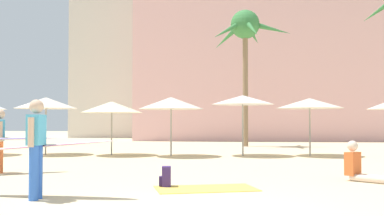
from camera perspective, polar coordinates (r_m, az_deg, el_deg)
name	(u,v)px	position (r m, az deg, el deg)	size (l,w,h in m)	color
hotel_pink	(253,37)	(38.15, 7.59, 8.71)	(17.48, 11.72, 16.52)	beige
hotel_tower_gray	(161,5)	(45.60, -3.86, 12.72)	(14.30, 11.49, 25.49)	beige
palm_tree_left	(245,32)	(25.75, 6.67, 9.41)	(4.36, 4.72, 7.53)	#896B4C
cafe_umbrella_0	(46,103)	(19.59, -17.73, 0.60)	(2.51, 2.51, 2.34)	gray
cafe_umbrella_1	(171,103)	(17.85, -2.62, 0.61)	(2.54, 2.54, 2.30)	gray
cafe_umbrella_2	(243,100)	(18.19, 6.34, 1.00)	(2.48, 2.48, 2.39)	gray
cafe_umbrella_3	(310,103)	(18.64, 14.45, 0.57)	(2.62, 2.62, 2.27)	gray
cafe_umbrella_5	(112,107)	(18.65, -9.97, 0.11)	(2.48, 2.48, 2.16)	gray
beach_towel	(206,189)	(9.20, 1.74, -10.00)	(1.97, 1.06, 0.01)	#F4CC4C
backpack	(166,177)	(9.44, -3.27, -8.59)	(0.27, 0.32, 0.42)	#3A255F
person_mid_center	(39,145)	(8.39, -18.56, -4.40)	(2.74, 0.87, 1.71)	blue
person_mid_right	(360,167)	(11.00, 20.23, -6.96)	(0.97, 0.92, 0.90)	beige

